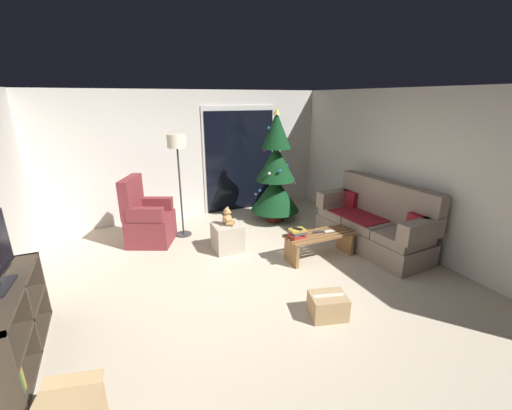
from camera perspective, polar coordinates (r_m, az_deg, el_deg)
ground_plane at (r=4.42m, az=-1.05°, el=-13.85°), size 7.00×7.00×0.00m
wall_back at (r=6.76m, az=-11.48°, el=8.53°), size 5.72×0.12×2.50m
wall_right at (r=5.64m, az=26.79°, el=5.04°), size 0.12×6.00×2.50m
patio_door_frame at (r=7.02m, az=-2.85°, el=7.98°), size 1.60×0.02×2.20m
patio_door_glass at (r=7.01m, az=-2.79°, el=7.55°), size 1.50×0.02×2.10m
couch at (r=5.65m, az=19.97°, el=-3.10°), size 0.89×1.98×1.08m
coffee_table at (r=5.10m, az=11.06°, el=-6.27°), size 1.10×0.40×0.40m
remote_white at (r=5.12m, az=12.66°, el=-4.53°), size 0.16×0.06×0.02m
remote_graphite at (r=5.07m, az=10.86°, el=-4.62°), size 0.16×0.08×0.02m
book_stack at (r=4.83m, az=7.31°, el=-4.91°), size 0.29×0.21×0.13m
cell_phone at (r=4.80m, az=7.27°, el=-4.12°), size 0.13×0.16×0.01m
christmas_tree at (r=6.32m, az=3.44°, el=5.49°), size 0.96×0.96×2.17m
armchair at (r=5.76m, az=-18.46°, el=-2.50°), size 0.91×0.91×1.13m
floor_lamp at (r=5.63m, az=-13.56°, el=9.13°), size 0.32×0.32×1.78m
media_shelf at (r=3.84m, az=-37.83°, el=-17.20°), size 0.40×1.40×0.77m
ottoman at (r=5.28m, az=-4.99°, el=-5.62°), size 0.44×0.44×0.44m
teddy_bear_honey at (r=5.15m, az=-4.98°, el=-2.18°), size 0.22×0.21×0.29m
cardboard_box_taped_mid_floor at (r=3.91m, az=12.44°, el=-16.80°), size 0.47×0.41×0.27m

